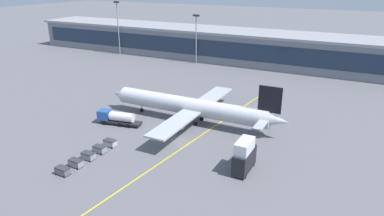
{
  "coord_description": "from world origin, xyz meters",
  "views": [
    {
      "loc": [
        33.48,
        -60.21,
        33.71
      ],
      "look_at": [
        -1.6,
        8.58,
        4.5
      ],
      "focal_mm": 32.75,
      "sensor_mm": 36.0,
      "label": 1
    }
  ],
  "objects_px": {
    "main_airliner": "(191,106)",
    "catering_lift": "(244,156)",
    "baggage_cart_1": "(76,163)",
    "baggage_cart_3": "(100,149)",
    "baggage_cart_4": "(110,143)",
    "baggage_cart_2": "(88,156)",
    "baggage_cart_0": "(63,171)",
    "fuel_tanker": "(117,118)"
  },
  "relations": [
    {
      "from": "baggage_cart_2",
      "to": "baggage_cart_4",
      "type": "distance_m",
      "value": 6.4
    },
    {
      "from": "baggage_cart_0",
      "to": "baggage_cart_2",
      "type": "distance_m",
      "value": 6.4
    },
    {
      "from": "baggage_cart_2",
      "to": "baggage_cart_3",
      "type": "xyz_separation_m",
      "value": [
        0.08,
        3.2,
        0.0
      ]
    },
    {
      "from": "baggage_cart_1",
      "to": "baggage_cart_4",
      "type": "xyz_separation_m",
      "value": [
        0.24,
        9.6,
        0.0
      ]
    },
    {
      "from": "main_airliner",
      "to": "catering_lift",
      "type": "bearing_deg",
      "value": -40.22
    },
    {
      "from": "fuel_tanker",
      "to": "baggage_cart_3",
      "type": "height_order",
      "value": "fuel_tanker"
    },
    {
      "from": "main_airliner",
      "to": "baggage_cart_1",
      "type": "distance_m",
      "value": 30.82
    },
    {
      "from": "main_airliner",
      "to": "baggage_cart_0",
      "type": "xyz_separation_m",
      "value": [
        -9.41,
        -32.39,
        -3.26
      ]
    },
    {
      "from": "catering_lift",
      "to": "baggage_cart_0",
      "type": "height_order",
      "value": "catering_lift"
    },
    {
      "from": "baggage_cart_0",
      "to": "baggage_cart_1",
      "type": "distance_m",
      "value": 3.2
    },
    {
      "from": "main_airliner",
      "to": "baggage_cart_3",
      "type": "relative_size",
      "value": 17.5
    },
    {
      "from": "main_airliner",
      "to": "baggage_cart_3",
      "type": "distance_m",
      "value": 24.79
    },
    {
      "from": "baggage_cart_1",
      "to": "baggage_cart_3",
      "type": "distance_m",
      "value": 6.4
    },
    {
      "from": "catering_lift",
      "to": "baggage_cart_2",
      "type": "xyz_separation_m",
      "value": [
        -28.53,
        -9.69,
        -2.28
      ]
    },
    {
      "from": "main_airliner",
      "to": "baggage_cart_4",
      "type": "distance_m",
      "value": 21.85
    },
    {
      "from": "catering_lift",
      "to": "baggage_cart_2",
      "type": "relative_size",
      "value": 2.53
    },
    {
      "from": "main_airliner",
      "to": "baggage_cart_4",
      "type": "bearing_deg",
      "value": -114.9
    },
    {
      "from": "main_airliner",
      "to": "baggage_cart_2",
      "type": "relative_size",
      "value": 17.5
    },
    {
      "from": "baggage_cart_0",
      "to": "baggage_cart_1",
      "type": "relative_size",
      "value": 1.0
    },
    {
      "from": "fuel_tanker",
      "to": "baggage_cart_2",
      "type": "bearing_deg",
      "value": -69.91
    },
    {
      "from": "main_airliner",
      "to": "catering_lift",
      "type": "height_order",
      "value": "main_airliner"
    },
    {
      "from": "baggage_cart_0",
      "to": "catering_lift",
      "type": "bearing_deg",
      "value": 29.28
    },
    {
      "from": "baggage_cart_2",
      "to": "baggage_cart_0",
      "type": "bearing_deg",
      "value": -91.41
    },
    {
      "from": "baggage_cart_3",
      "to": "baggage_cart_4",
      "type": "xyz_separation_m",
      "value": [
        0.08,
        3.2,
        0.0
      ]
    },
    {
      "from": "catering_lift",
      "to": "baggage_cart_3",
      "type": "bearing_deg",
      "value": -167.15
    },
    {
      "from": "catering_lift",
      "to": "baggage_cart_4",
      "type": "xyz_separation_m",
      "value": [
        -28.37,
        -3.29,
        -2.28
      ]
    },
    {
      "from": "baggage_cart_1",
      "to": "baggage_cart_4",
      "type": "relative_size",
      "value": 1.0
    },
    {
      "from": "baggage_cart_0",
      "to": "baggage_cart_3",
      "type": "distance_m",
      "value": 9.6
    },
    {
      "from": "main_airliner",
      "to": "baggage_cart_2",
      "type": "distance_m",
      "value": 27.78
    },
    {
      "from": "baggage_cart_1",
      "to": "catering_lift",
      "type": "bearing_deg",
      "value": 24.25
    },
    {
      "from": "baggage_cart_4",
      "to": "baggage_cart_0",
      "type": "bearing_deg",
      "value": -91.41
    },
    {
      "from": "fuel_tanker",
      "to": "baggage_cart_3",
      "type": "distance_m",
      "value": 14.59
    },
    {
      "from": "main_airliner",
      "to": "catering_lift",
      "type": "xyz_separation_m",
      "value": [
        19.28,
        -16.3,
        -0.98
      ]
    },
    {
      "from": "baggage_cart_0",
      "to": "baggage_cart_2",
      "type": "relative_size",
      "value": 1.0
    },
    {
      "from": "baggage_cart_3",
      "to": "baggage_cart_2",
      "type": "bearing_deg",
      "value": -91.41
    },
    {
      "from": "main_airliner",
      "to": "baggage_cart_3",
      "type": "bearing_deg",
      "value": -111.92
    },
    {
      "from": "baggage_cart_2",
      "to": "baggage_cart_3",
      "type": "relative_size",
      "value": 1.0
    },
    {
      "from": "baggage_cart_0",
      "to": "baggage_cart_3",
      "type": "height_order",
      "value": "same"
    },
    {
      "from": "catering_lift",
      "to": "baggage_cart_4",
      "type": "bearing_deg",
      "value": -173.38
    },
    {
      "from": "baggage_cart_0",
      "to": "baggage_cart_4",
      "type": "height_order",
      "value": "same"
    },
    {
      "from": "baggage_cart_0",
      "to": "baggage_cart_4",
      "type": "relative_size",
      "value": 1.0
    },
    {
      "from": "main_airliner",
      "to": "baggage_cart_4",
      "type": "relative_size",
      "value": 17.5
    }
  ]
}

